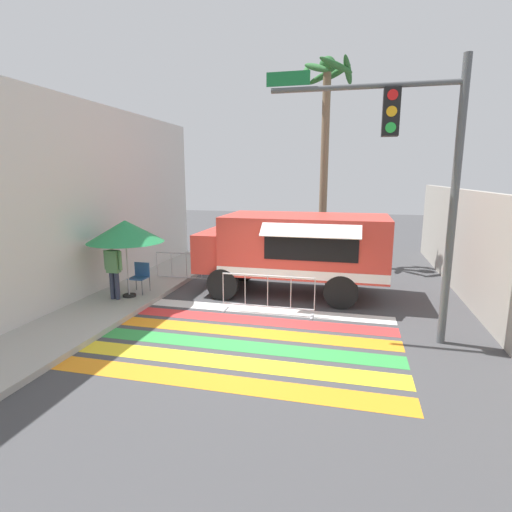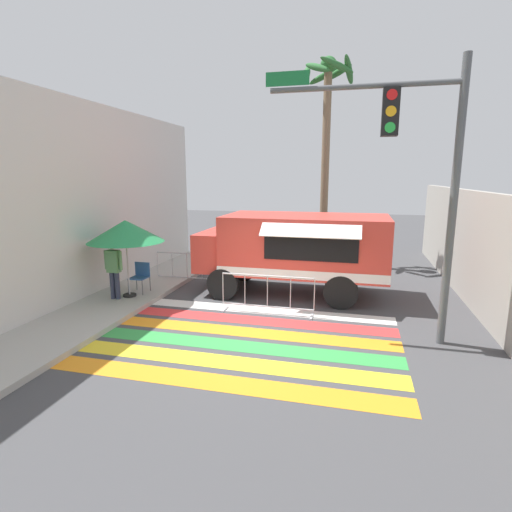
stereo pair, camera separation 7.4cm
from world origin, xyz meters
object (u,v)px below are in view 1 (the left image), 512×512
object	(u,v)px
vendor_person	(113,267)
barricade_front	(268,294)
food_truck	(291,246)
barricade_side	(186,268)
traffic_signal_pole	(417,157)
folding_chair	(140,275)
palm_tree	(326,120)
patio_umbrella	(125,231)

from	to	relation	value
vendor_person	barricade_front	distance (m)	4.27
food_truck	barricade_front	bearing A→B (deg)	-98.32
food_truck	barricade_side	distance (m)	3.62
traffic_signal_pole	folding_chair	size ratio (longest dim) A/B	6.68
palm_tree	patio_umbrella	bearing A→B (deg)	-127.77
traffic_signal_pole	folding_chair	xyz separation A→B (m)	(-7.10, 1.51, -3.17)
barricade_front	palm_tree	size ratio (longest dim) A/B	0.31
patio_umbrella	palm_tree	size ratio (longest dim) A/B	0.28
patio_umbrella	barricade_side	bearing A→B (deg)	69.99
folding_chair	barricade_side	distance (m)	1.82
folding_chair	barricade_side	bearing A→B (deg)	87.54
palm_tree	food_truck	bearing A→B (deg)	-97.35
barricade_side	patio_umbrella	bearing A→B (deg)	-110.01
food_truck	palm_tree	distance (m)	6.02
traffic_signal_pole	barricade_side	bearing A→B (deg)	153.52
folding_chair	vendor_person	distance (m)	0.95
food_truck	traffic_signal_pole	size ratio (longest dim) A/B	0.96
traffic_signal_pole	folding_chair	distance (m)	7.92
vendor_person	food_truck	bearing A→B (deg)	8.46
food_truck	folding_chair	bearing A→B (deg)	-162.46
food_truck	palm_tree	world-z (taller)	palm_tree
barricade_side	palm_tree	xyz separation A→B (m)	(4.04, 4.07, 5.01)
barricade_side	palm_tree	size ratio (longest dim) A/B	0.27
vendor_person	barricade_side	world-z (taller)	vendor_person
palm_tree	folding_chair	bearing A→B (deg)	-129.71
vendor_person	palm_tree	xyz separation A→B (m)	(5.08, 6.54, 4.47)
food_truck	barricade_front	xyz separation A→B (m)	(-0.28, -1.91, -0.94)
traffic_signal_pole	palm_tree	distance (m)	7.80
traffic_signal_pole	palm_tree	world-z (taller)	palm_tree
traffic_signal_pole	barricade_side	size ratio (longest dim) A/B	2.68
folding_chair	palm_tree	bearing A→B (deg)	71.14
patio_umbrella	food_truck	bearing A→B (deg)	23.24
barricade_front	traffic_signal_pole	bearing A→B (deg)	-16.16
traffic_signal_pole	barricade_side	distance (m)	7.86
food_truck	traffic_signal_pole	xyz separation A→B (m)	(2.91, -2.84, 2.38)
folding_chair	traffic_signal_pole	bearing A→B (deg)	8.82
traffic_signal_pole	palm_tree	size ratio (longest dim) A/B	0.73
barricade_front	food_truck	bearing A→B (deg)	81.68
folding_chair	vendor_person	xyz separation A→B (m)	(-0.32, -0.81, 0.39)
traffic_signal_pole	patio_umbrella	world-z (taller)	traffic_signal_pole
barricade_front	barricade_side	bearing A→B (deg)	144.79
patio_umbrella	vendor_person	size ratio (longest dim) A/B	1.34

